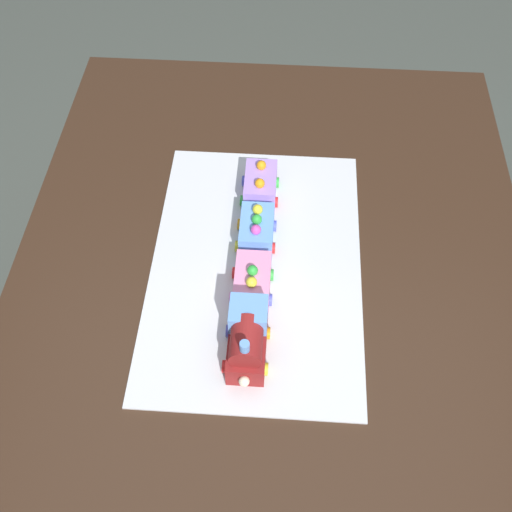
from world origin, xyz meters
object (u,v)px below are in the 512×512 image
(cake_car_caboose_bubblegum, at_px, (253,281))
(dining_table, at_px, (269,327))
(cake_car_flatbed_sky_blue, at_px, (257,230))
(cake_car_gondola_lavender, at_px, (260,186))
(cake_locomotive, at_px, (247,339))

(cake_car_caboose_bubblegum, bearing_deg, dining_table, -113.78)
(dining_table, height_order, cake_car_flatbed_sky_blue, cake_car_flatbed_sky_blue)
(cake_car_flatbed_sky_blue, height_order, cake_car_gondola_lavender, same)
(cake_car_flatbed_sky_blue, relative_size, cake_car_gondola_lavender, 1.00)
(dining_table, bearing_deg, cake_car_flatbed_sky_blue, 14.08)
(dining_table, xyz_separation_m, cake_car_gondola_lavender, (0.25, 0.03, 0.14))
(dining_table, distance_m, cake_car_gondola_lavender, 0.29)
(cake_locomotive, height_order, cake_car_flatbed_sky_blue, cake_locomotive)
(cake_locomotive, distance_m, cake_car_flatbed_sky_blue, 0.25)
(cake_locomotive, bearing_deg, dining_table, -16.38)
(cake_car_gondola_lavender, bearing_deg, cake_car_caboose_bubblegum, 180.00)
(dining_table, height_order, cake_locomotive, cake_locomotive)
(cake_car_gondola_lavender, bearing_deg, cake_locomotive, -180.00)
(cake_locomotive, bearing_deg, cake_car_gondola_lavender, 0.00)
(dining_table, distance_m, cake_locomotive, 0.20)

